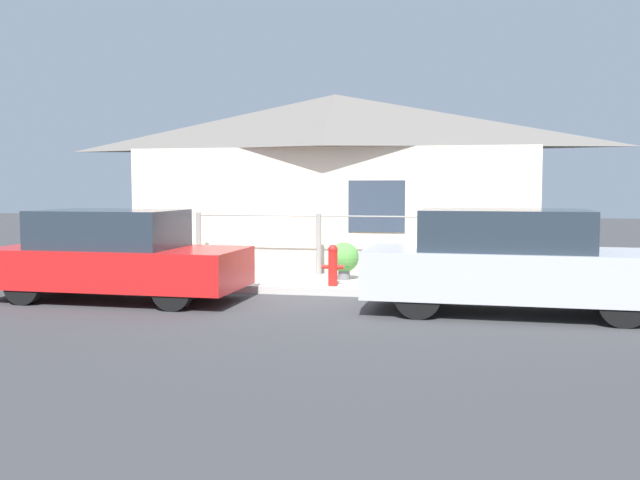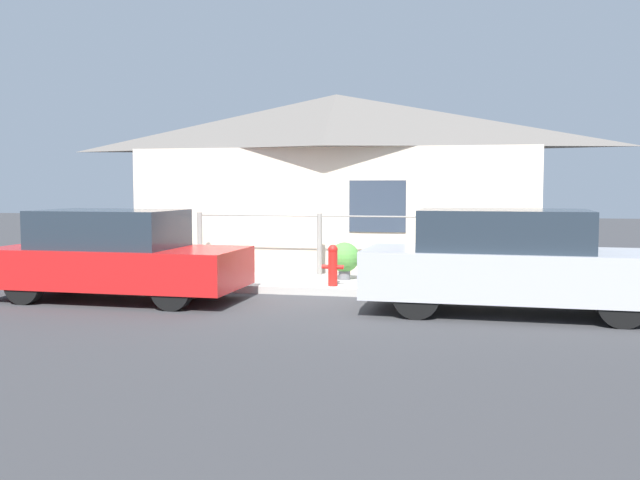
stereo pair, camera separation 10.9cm
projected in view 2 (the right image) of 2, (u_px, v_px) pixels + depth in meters
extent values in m
plane|color=#38383A|center=(298.00, 295.00, 11.81)|extent=(60.00, 60.00, 0.00)
cube|color=#B2AFA8|center=(310.00, 284.00, 12.73)|extent=(24.00, 1.90, 0.13)
cube|color=beige|center=(326.00, 212.00, 14.06)|extent=(8.18, 0.12, 2.57)
cube|color=#2D3847|center=(377.00, 206.00, 13.77)|extent=(1.10, 0.04, 1.00)
pyramid|color=#605B56|center=(336.00, 122.00, 14.93)|extent=(8.58, 2.20, 1.15)
cylinder|color=gray|center=(200.00, 242.00, 13.96)|extent=(0.10, 0.10, 1.16)
cylinder|color=gray|center=(319.00, 244.00, 13.46)|extent=(0.10, 0.10, 1.16)
cylinder|color=gray|center=(448.00, 246.00, 12.96)|extent=(0.10, 0.10, 1.16)
cylinder|color=gray|center=(319.00, 216.00, 13.42)|extent=(4.80, 0.03, 0.03)
cube|color=red|center=(120.00, 267.00, 11.28)|extent=(3.98, 1.74, 0.61)
cube|color=#232D38|center=(110.00, 229.00, 11.27)|extent=(2.20, 1.50, 0.59)
cylinder|color=black|center=(209.00, 278.00, 11.71)|extent=(0.60, 0.21, 0.60)
cylinder|color=black|center=(172.00, 290.00, 10.34)|extent=(0.60, 0.21, 0.60)
cylinder|color=black|center=(76.00, 274.00, 12.27)|extent=(0.60, 0.21, 0.60)
cylinder|color=black|center=(24.00, 285.00, 10.89)|extent=(0.60, 0.21, 0.60)
cube|color=#B7B7BC|center=(515.00, 274.00, 10.02)|extent=(4.27, 1.73, 0.67)
cube|color=#232D38|center=(504.00, 230.00, 10.02)|extent=(2.37, 1.48, 0.57)
cylinder|color=black|center=(606.00, 288.00, 10.40)|extent=(0.65, 0.22, 0.64)
cylinder|color=black|center=(623.00, 303.00, 9.07)|extent=(0.65, 0.22, 0.64)
cylinder|color=black|center=(426.00, 282.00, 11.01)|extent=(0.65, 0.22, 0.64)
cylinder|color=black|center=(417.00, 296.00, 9.69)|extent=(0.65, 0.22, 0.64)
cylinder|color=red|center=(333.00, 269.00, 11.97)|extent=(0.16, 0.16, 0.58)
sphere|color=red|center=(333.00, 249.00, 11.95)|extent=(0.17, 0.17, 0.17)
cylinder|color=red|center=(326.00, 267.00, 11.99)|extent=(0.14, 0.07, 0.07)
cylinder|color=red|center=(339.00, 267.00, 11.95)|extent=(0.14, 0.07, 0.07)
cylinder|color=slate|center=(344.00, 274.00, 12.78)|extent=(0.21, 0.21, 0.20)
sphere|color=#4C8E3D|center=(344.00, 257.00, 12.75)|extent=(0.54, 0.54, 0.54)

